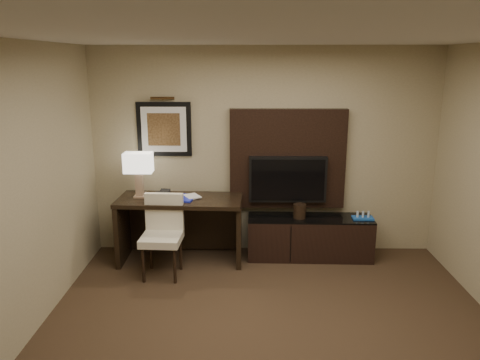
{
  "coord_description": "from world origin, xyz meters",
  "views": [
    {
      "loc": [
        -0.25,
        -3.52,
        2.53
      ],
      "look_at": [
        -0.31,
        1.8,
        1.15
      ],
      "focal_mm": 35.0,
      "sensor_mm": 36.0,
      "label": 1
    }
  ],
  "objects_px": {
    "table_lamp": "(139,177)",
    "desk_phone": "(162,195)",
    "credenza": "(310,237)",
    "desk_chair": "(162,238)",
    "ice_bucket": "(300,211)",
    "minibar_tray": "(363,215)",
    "desk": "(181,229)",
    "tv": "(288,179)"
  },
  "relations": [
    {
      "from": "desk_phone",
      "to": "minibar_tray",
      "type": "xyz_separation_m",
      "value": [
        2.55,
        0.07,
        -0.28
      ]
    },
    {
      "from": "desk_chair",
      "to": "minibar_tray",
      "type": "height_order",
      "value": "desk_chair"
    },
    {
      "from": "desk_phone",
      "to": "minibar_tray",
      "type": "bearing_deg",
      "value": 13.57
    },
    {
      "from": "credenza",
      "to": "desk",
      "type": "bearing_deg",
      "value": -175.25
    },
    {
      "from": "table_lamp",
      "to": "ice_bucket",
      "type": "bearing_deg",
      "value": 0.6
    },
    {
      "from": "ice_bucket",
      "to": "minibar_tray",
      "type": "height_order",
      "value": "ice_bucket"
    },
    {
      "from": "credenza",
      "to": "table_lamp",
      "type": "xyz_separation_m",
      "value": [
        -2.18,
        -0.04,
        0.82
      ]
    },
    {
      "from": "credenza",
      "to": "desk_phone",
      "type": "distance_m",
      "value": 1.98
    },
    {
      "from": "credenza",
      "to": "minibar_tray",
      "type": "distance_m",
      "value": 0.74
    },
    {
      "from": "table_lamp",
      "to": "ice_bucket",
      "type": "height_order",
      "value": "table_lamp"
    },
    {
      "from": "desk_chair",
      "to": "table_lamp",
      "type": "xyz_separation_m",
      "value": [
        -0.35,
        0.52,
        0.61
      ]
    },
    {
      "from": "desk",
      "to": "tv",
      "type": "relative_size",
      "value": 1.55
    },
    {
      "from": "ice_bucket",
      "to": "minibar_tray",
      "type": "distance_m",
      "value": 0.81
    },
    {
      "from": "table_lamp",
      "to": "minibar_tray",
      "type": "height_order",
      "value": "table_lamp"
    },
    {
      "from": "minibar_tray",
      "to": "desk",
      "type": "bearing_deg",
      "value": -178.64
    },
    {
      "from": "desk",
      "to": "ice_bucket",
      "type": "height_order",
      "value": "desk"
    },
    {
      "from": "desk",
      "to": "ice_bucket",
      "type": "relative_size",
      "value": 8.52
    },
    {
      "from": "desk",
      "to": "desk_phone",
      "type": "xyz_separation_m",
      "value": [
        -0.22,
        -0.01,
        0.46
      ]
    },
    {
      "from": "tv",
      "to": "desk_chair",
      "type": "bearing_deg",
      "value": -155.39
    },
    {
      "from": "table_lamp",
      "to": "minibar_tray",
      "type": "xyz_separation_m",
      "value": [
        2.84,
        -0.0,
        -0.5
      ]
    },
    {
      "from": "desk",
      "to": "desk_chair",
      "type": "distance_m",
      "value": 0.5
    },
    {
      "from": "desk_chair",
      "to": "minibar_tray",
      "type": "distance_m",
      "value": 2.55
    },
    {
      "from": "desk_chair",
      "to": "minibar_tray",
      "type": "xyz_separation_m",
      "value": [
        2.49,
        0.52,
        0.12
      ]
    },
    {
      "from": "ice_bucket",
      "to": "table_lamp",
      "type": "bearing_deg",
      "value": -179.4
    },
    {
      "from": "desk",
      "to": "table_lamp",
      "type": "relative_size",
      "value": 2.95
    },
    {
      "from": "credenza",
      "to": "table_lamp",
      "type": "height_order",
      "value": "table_lamp"
    },
    {
      "from": "desk_chair",
      "to": "desk_phone",
      "type": "relative_size",
      "value": 5.22
    },
    {
      "from": "table_lamp",
      "to": "tv",
      "type": "bearing_deg",
      "value": 5.54
    },
    {
      "from": "ice_bucket",
      "to": "desk_phone",
      "type": "bearing_deg",
      "value": -176.94
    },
    {
      "from": "credenza",
      "to": "ice_bucket",
      "type": "height_order",
      "value": "ice_bucket"
    },
    {
      "from": "table_lamp",
      "to": "credenza",
      "type": "bearing_deg",
      "value": 1.13
    },
    {
      "from": "credenza",
      "to": "desk_chair",
      "type": "xyz_separation_m",
      "value": [
        -1.83,
        -0.56,
        0.21
      ]
    },
    {
      "from": "tv",
      "to": "minibar_tray",
      "type": "relative_size",
      "value": 3.78
    },
    {
      "from": "credenza",
      "to": "minibar_tray",
      "type": "bearing_deg",
      "value": -2.56
    },
    {
      "from": "table_lamp",
      "to": "desk_phone",
      "type": "bearing_deg",
      "value": -13.7
    },
    {
      "from": "credenza",
      "to": "minibar_tray",
      "type": "height_order",
      "value": "minibar_tray"
    },
    {
      "from": "desk",
      "to": "desk_chair",
      "type": "relative_size",
      "value": 1.61
    },
    {
      "from": "desk",
      "to": "table_lamp",
      "type": "xyz_separation_m",
      "value": [
        -0.51,
        0.06,
        0.68
      ]
    },
    {
      "from": "desk_phone",
      "to": "ice_bucket",
      "type": "height_order",
      "value": "desk_phone"
    },
    {
      "from": "minibar_tray",
      "to": "desk_chair",
      "type": "bearing_deg",
      "value": -168.23
    },
    {
      "from": "ice_bucket",
      "to": "credenza",
      "type": "bearing_deg",
      "value": 8.45
    },
    {
      "from": "ice_bucket",
      "to": "desk_chair",
      "type": "bearing_deg",
      "value": -162.15
    }
  ]
}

